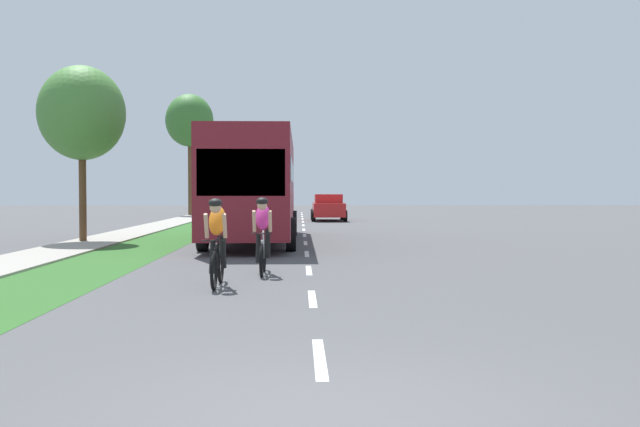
{
  "coord_description": "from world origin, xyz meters",
  "views": [
    {
      "loc": [
        -0.21,
        -5.18,
        1.71
      ],
      "look_at": [
        0.44,
        16.65,
        1.01
      ],
      "focal_mm": 39.88,
      "sensor_mm": 36.0,
      "label": 1
    }
  ],
  "objects_px": {
    "cyclist_trailing": "(263,235)",
    "bus_maroon": "(255,183)",
    "cyclist_lead": "(217,241)",
    "sedan_red": "(328,207)",
    "street_tree_far": "(189,121)",
    "street_tree_near": "(82,114)"
  },
  "relations": [
    {
      "from": "cyclist_lead",
      "to": "street_tree_far",
      "type": "height_order",
      "value": "street_tree_far"
    },
    {
      "from": "cyclist_trailing",
      "to": "street_tree_far",
      "type": "xyz_separation_m",
      "value": [
        -6.77,
        34.6,
        5.71
      ]
    },
    {
      "from": "cyclist_lead",
      "to": "sedan_red",
      "type": "height_order",
      "value": "cyclist_lead"
    },
    {
      "from": "cyclist_trailing",
      "to": "bus_maroon",
      "type": "distance_m",
      "value": 9.47
    },
    {
      "from": "cyclist_trailing",
      "to": "street_tree_far",
      "type": "distance_m",
      "value": 35.72
    },
    {
      "from": "street_tree_far",
      "to": "sedan_red",
      "type": "bearing_deg",
      "value": -42.42
    },
    {
      "from": "cyclist_trailing",
      "to": "street_tree_near",
      "type": "relative_size",
      "value": 0.29
    },
    {
      "from": "cyclist_lead",
      "to": "sedan_red",
      "type": "bearing_deg",
      "value": 83.62
    },
    {
      "from": "street_tree_near",
      "to": "cyclist_lead",
      "type": "bearing_deg",
      "value": -62.84
    },
    {
      "from": "cyclist_trailing",
      "to": "sedan_red",
      "type": "height_order",
      "value": "cyclist_trailing"
    },
    {
      "from": "bus_maroon",
      "to": "sedan_red",
      "type": "distance_m",
      "value": 17.16
    },
    {
      "from": "street_tree_near",
      "to": "street_tree_far",
      "type": "bearing_deg",
      "value": 90.74
    },
    {
      "from": "street_tree_near",
      "to": "sedan_red",
      "type": "bearing_deg",
      "value": 62.33
    },
    {
      "from": "cyclist_lead",
      "to": "bus_maroon",
      "type": "relative_size",
      "value": 0.15
    },
    {
      "from": "cyclist_lead",
      "to": "street_tree_far",
      "type": "xyz_separation_m",
      "value": [
        -6.06,
        36.49,
        5.71
      ]
    },
    {
      "from": "cyclist_lead",
      "to": "bus_maroon",
      "type": "height_order",
      "value": "bus_maroon"
    },
    {
      "from": "cyclist_trailing",
      "to": "bus_maroon",
      "type": "height_order",
      "value": "bus_maroon"
    },
    {
      "from": "street_tree_far",
      "to": "bus_maroon",
      "type": "bearing_deg",
      "value": -76.54
    },
    {
      "from": "sedan_red",
      "to": "street_tree_far",
      "type": "relative_size",
      "value": 0.52
    },
    {
      "from": "cyclist_lead",
      "to": "street_tree_near",
      "type": "height_order",
      "value": "street_tree_near"
    },
    {
      "from": "cyclist_lead",
      "to": "street_tree_near",
      "type": "bearing_deg",
      "value": 117.16
    },
    {
      "from": "cyclist_trailing",
      "to": "sedan_red",
      "type": "xyz_separation_m",
      "value": [
        2.42,
        26.2,
        -0.04
      ]
    }
  ]
}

